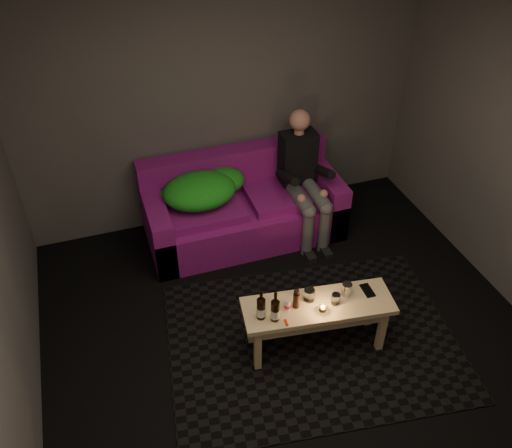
{
  "coord_description": "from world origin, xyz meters",
  "views": [
    {
      "loc": [
        -1.24,
        -2.4,
        3.54
      ],
      "look_at": [
        -0.04,
        1.13,
        0.62
      ],
      "focal_mm": 38.0,
      "sensor_mm": 36.0,
      "label": 1
    }
  ],
  "objects_px": {
    "coffee_table": "(318,312)",
    "beer_bottle_b": "(275,310)",
    "person": "(303,175)",
    "beer_bottle_a": "(261,308)",
    "steel_cup": "(347,289)",
    "sofa": "(242,208)"
  },
  "relations": [
    {
      "from": "coffee_table",
      "to": "beer_bottle_b",
      "type": "bearing_deg",
      "value": -174.19
    },
    {
      "from": "person",
      "to": "beer_bottle_a",
      "type": "xyz_separation_m",
      "value": [
        -0.94,
        -1.45,
        -0.09
      ]
    },
    {
      "from": "person",
      "to": "beer_bottle_a",
      "type": "distance_m",
      "value": 1.73
    },
    {
      "from": "person",
      "to": "steel_cup",
      "type": "height_order",
      "value": "person"
    },
    {
      "from": "beer_bottle_a",
      "to": "beer_bottle_b",
      "type": "bearing_deg",
      "value": -29.54
    },
    {
      "from": "person",
      "to": "beer_bottle_b",
      "type": "bearing_deg",
      "value": -119.5
    },
    {
      "from": "person",
      "to": "coffee_table",
      "type": "xyz_separation_m",
      "value": [
        -0.48,
        -1.46,
        -0.27
      ]
    },
    {
      "from": "coffee_table",
      "to": "steel_cup",
      "type": "relative_size",
      "value": 11.16
    },
    {
      "from": "steel_cup",
      "to": "coffee_table",
      "type": "bearing_deg",
      "value": -173.99
    },
    {
      "from": "beer_bottle_b",
      "to": "beer_bottle_a",
      "type": "bearing_deg",
      "value": 150.46
    },
    {
      "from": "person",
      "to": "beer_bottle_b",
      "type": "relative_size",
      "value": 4.74
    },
    {
      "from": "sofa",
      "to": "beer_bottle_a",
      "type": "bearing_deg",
      "value": -102.58
    },
    {
      "from": "sofa",
      "to": "beer_bottle_b",
      "type": "bearing_deg",
      "value": -99.12
    },
    {
      "from": "sofa",
      "to": "beer_bottle_a",
      "type": "xyz_separation_m",
      "value": [
        -0.36,
        -1.6,
        0.28
      ]
    },
    {
      "from": "person",
      "to": "steel_cup",
      "type": "relative_size",
      "value": 11.8
    },
    {
      "from": "coffee_table",
      "to": "beer_bottle_b",
      "type": "relative_size",
      "value": 4.47
    },
    {
      "from": "steel_cup",
      "to": "sofa",
      "type": "bearing_deg",
      "value": 102.59
    },
    {
      "from": "coffee_table",
      "to": "beer_bottle_a",
      "type": "relative_size",
      "value": 4.46
    },
    {
      "from": "coffee_table",
      "to": "steel_cup",
      "type": "distance_m",
      "value": 0.29
    },
    {
      "from": "coffee_table",
      "to": "beer_bottle_a",
      "type": "xyz_separation_m",
      "value": [
        -0.46,
        0.01,
        0.19
      ]
    },
    {
      "from": "coffee_table",
      "to": "beer_bottle_a",
      "type": "distance_m",
      "value": 0.5
    },
    {
      "from": "beer_bottle_a",
      "to": "steel_cup",
      "type": "distance_m",
      "value": 0.71
    }
  ]
}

